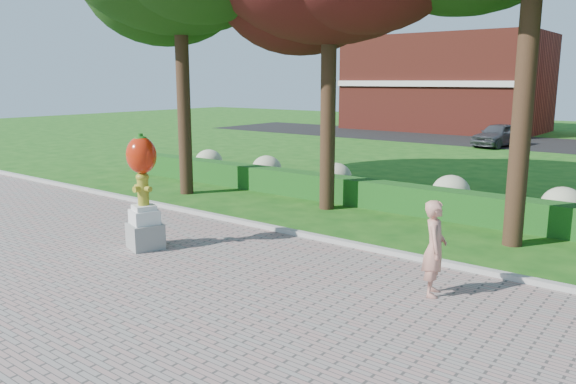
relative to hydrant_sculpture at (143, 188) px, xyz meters
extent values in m
plane|color=#154D13|center=(2.91, -0.07, -1.40)|extent=(100.00, 100.00, 0.00)
cube|color=gray|center=(2.91, -4.07, -1.38)|extent=(40.00, 14.00, 0.04)
cube|color=#ADADA5|center=(2.91, 2.93, -1.33)|extent=(40.00, 0.18, 0.15)
cube|color=#184915|center=(2.91, 6.93, -1.00)|extent=(24.00, 0.70, 0.80)
ellipsoid|color=#A0A67E|center=(-6.09, 7.93, -0.85)|extent=(1.10, 1.10, 0.99)
ellipsoid|color=#A0A67E|center=(-3.09, 7.93, -0.85)|extent=(1.10, 1.10, 0.99)
ellipsoid|color=#A0A67E|center=(-0.09, 7.93, -0.85)|extent=(1.10, 1.10, 0.99)
ellipsoid|color=#A0A67E|center=(3.91, 7.93, -0.85)|extent=(1.10, 1.10, 0.99)
ellipsoid|color=#A0A67E|center=(6.91, 7.93, -0.85)|extent=(1.10, 1.10, 0.99)
cube|color=black|center=(2.91, 27.93, -1.39)|extent=(50.00, 8.00, 0.02)
cube|color=maroon|center=(-7.09, 33.93, 2.10)|extent=(14.00, 8.00, 7.00)
cylinder|color=black|center=(-4.09, 4.93, 1.96)|extent=(0.44, 0.44, 6.72)
cylinder|color=black|center=(0.91, 5.93, 1.68)|extent=(0.44, 0.44, 6.16)
cylinder|color=black|center=(6.41, 5.43, 2.24)|extent=(0.44, 0.44, 7.28)
cube|color=gray|center=(0.00, 0.00, -1.08)|extent=(0.89, 0.89, 0.56)
cube|color=silver|center=(0.00, 0.00, -0.64)|extent=(0.72, 0.72, 0.32)
cube|color=silver|center=(0.00, 0.00, -0.43)|extent=(0.57, 0.57, 0.11)
cylinder|color=olive|center=(0.00, 0.00, -0.06)|extent=(0.25, 0.25, 0.63)
ellipsoid|color=olive|center=(0.00, 0.00, 0.26)|extent=(0.29, 0.29, 0.20)
cylinder|color=olive|center=(-0.18, 0.00, 0.01)|extent=(0.14, 0.12, 0.12)
cylinder|color=olive|center=(0.18, 0.00, 0.01)|extent=(0.14, 0.12, 0.12)
cylinder|color=olive|center=(0.00, -0.17, 0.01)|extent=(0.14, 0.14, 0.14)
cylinder|color=olive|center=(0.00, 0.00, 0.35)|extent=(0.09, 0.09, 0.06)
ellipsoid|color=#AF2009|center=(0.00, 0.00, 0.74)|extent=(0.71, 0.63, 0.82)
ellipsoid|color=#AF2009|center=(-0.20, 0.00, 0.72)|extent=(0.35, 0.35, 0.52)
ellipsoid|color=#AF2009|center=(0.20, 0.00, 0.72)|extent=(0.35, 0.35, 0.52)
cylinder|color=#1C6116|center=(0.00, 0.00, 1.15)|extent=(0.11, 0.11, 0.14)
ellipsoid|color=#1C6116|center=(0.00, 0.00, 1.11)|extent=(0.27, 0.27, 0.09)
imported|color=tan|center=(6.26, 1.31, -0.52)|extent=(0.61, 0.73, 1.70)
imported|color=#404247|center=(-0.15, 25.02, -0.72)|extent=(2.25, 4.13, 1.33)
camera|label=1|loc=(9.96, -7.64, 2.35)|focal=35.00mm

